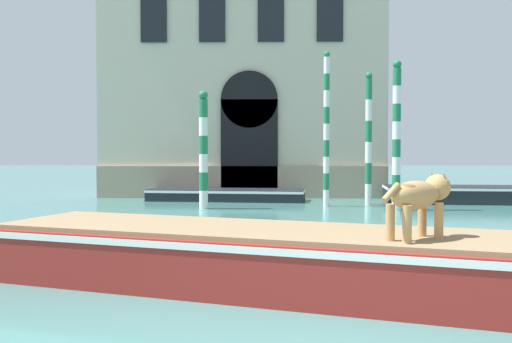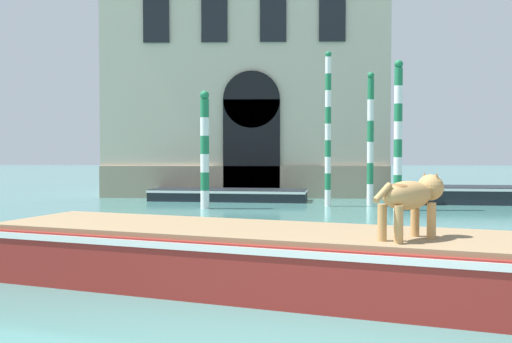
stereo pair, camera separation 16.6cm
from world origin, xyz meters
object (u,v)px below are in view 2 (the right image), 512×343
Objects in this scene: mooring_pole_2 at (205,149)px; boat_foreground at (272,257)px; dog_on_deck at (412,196)px; mooring_pole_1 at (398,135)px; mooring_pole_0 at (370,138)px; boat_moored_near_palazzo at (228,194)px; mooring_pole_3 at (328,129)px; boat_moored_far at (488,194)px.

boat_foreground is at bearing -78.28° from mooring_pole_2.
mooring_pole_1 is (1.91, 10.40, 0.91)m from dog_on_deck.
mooring_pole_1 is at bearing 88.99° from boat_foreground.
boat_moored_near_palazzo is at bearing 162.68° from mooring_pole_0.
mooring_pole_3 is (-1.87, 1.11, 0.21)m from mooring_pole_1.
mooring_pole_2 is at bearing 177.32° from mooring_pole_1.
mooring_pole_2 reaches higher than boat_foreground.
boat_moored_far is 4.32m from mooring_pole_0.
boat_moored_far is 9.19m from mooring_pole_2.
boat_foreground is 13.75m from boat_moored_far.
mooring_pole_0 is at bearing 94.11° from boat_foreground.
boat_moored_near_palazzo is 3.17m from mooring_pole_2.
dog_on_deck reaches higher than boat_foreground.
boat_moored_far is at bearing 34.96° from mooring_pole_1.
dog_on_deck is at bearing -100.42° from mooring_pole_1.
dog_on_deck is 11.57m from mooring_pole_3.
mooring_pole_2 is (-3.59, 10.66, 0.51)m from dog_on_deck.
boat_moored_far is (8.38, -0.66, 0.07)m from boat_moored_near_palazzo.
boat_foreground is 1.92m from dog_on_deck.
boat_moored_near_palazzo is 6.18m from mooring_pole_1.
boat_foreground is 1.91× the size of mooring_pole_0.
mooring_pole_0 reaches higher than mooring_pole_2.
mooring_pole_1 is 2.19m from mooring_pole_3.
dog_on_deck is 0.17× the size of boat_moored_near_palazzo.
mooring_pole_0 is 1.20× the size of mooring_pole_2.
boat_moored_near_palazzo is at bearing 80.56° from mooring_pole_2.
mooring_pole_2 is at bearing -93.40° from boat_moored_near_palazzo.
boat_moored_far is 1.38× the size of mooring_pole_3.
mooring_pole_0 is at bearing 108.45° from mooring_pole_1.
dog_on_deck is 12.10m from mooring_pole_0.
dog_on_deck is 0.21× the size of mooring_pole_1.
boat_moored_far is 4.48m from mooring_pole_1.
mooring_pole_1 is at bearing -140.28° from boat_moored_far.
boat_foreground is 2.29× the size of mooring_pole_2.
boat_moored_far reaches higher than boat_moored_near_palazzo.
mooring_pole_1 is (-3.34, -2.33, 1.86)m from boat_moored_far.
mooring_pole_3 reaches higher than boat_moored_far.
boat_foreground is at bearing 113.23° from dog_on_deck.
boat_foreground is 1.85× the size of mooring_pole_1.
dog_on_deck is 0.22× the size of mooring_pole_0.
mooring_pole_1 reaches higher than dog_on_deck.
dog_on_deck is at bearing -8.30° from boat_foreground.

